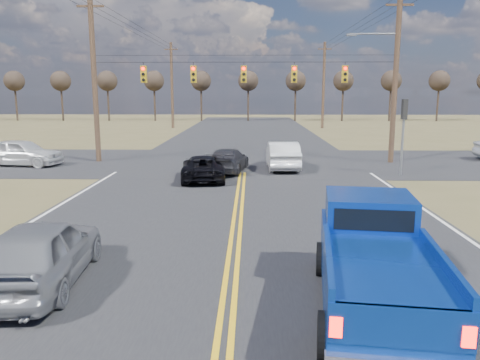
{
  "coord_description": "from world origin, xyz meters",
  "views": [
    {
      "loc": [
        0.45,
        -10.54,
        4.24
      ],
      "look_at": [
        0.11,
        4.04,
        1.5
      ],
      "focal_mm": 35.0,
      "sensor_mm": 36.0,
      "label": 1
    }
  ],
  "objects_px": {
    "white_car_queue": "(283,155)",
    "dgrey_car_queue": "(228,160)",
    "pickup_truck": "(374,261)",
    "cross_car_west": "(22,152)",
    "silver_suv": "(41,252)",
    "black_suv": "(203,168)"
  },
  "relations": [
    {
      "from": "pickup_truck",
      "to": "black_suv",
      "type": "relative_size",
      "value": 1.3
    },
    {
      "from": "dgrey_car_queue",
      "to": "cross_car_west",
      "type": "relative_size",
      "value": 0.95
    },
    {
      "from": "pickup_truck",
      "to": "white_car_queue",
      "type": "distance_m",
      "value": 17.29
    },
    {
      "from": "white_car_queue",
      "to": "dgrey_car_queue",
      "type": "bearing_deg",
      "value": 19.49
    },
    {
      "from": "pickup_truck",
      "to": "black_suv",
      "type": "height_order",
      "value": "pickup_truck"
    },
    {
      "from": "pickup_truck",
      "to": "dgrey_car_queue",
      "type": "bearing_deg",
      "value": 110.35
    },
    {
      "from": "silver_suv",
      "to": "white_car_queue",
      "type": "height_order",
      "value": "white_car_queue"
    },
    {
      "from": "dgrey_car_queue",
      "to": "cross_car_west",
      "type": "bearing_deg",
      "value": -0.38
    },
    {
      "from": "pickup_truck",
      "to": "cross_car_west",
      "type": "xyz_separation_m",
      "value": [
        -15.79,
        17.97,
        -0.21
      ]
    },
    {
      "from": "white_car_queue",
      "to": "cross_car_west",
      "type": "distance_m",
      "value": 15.15
    },
    {
      "from": "cross_car_west",
      "to": "silver_suv",
      "type": "bearing_deg",
      "value": -145.24
    },
    {
      "from": "silver_suv",
      "to": "dgrey_car_queue",
      "type": "height_order",
      "value": "silver_suv"
    },
    {
      "from": "white_car_queue",
      "to": "dgrey_car_queue",
      "type": "relative_size",
      "value": 1.07
    },
    {
      "from": "cross_car_west",
      "to": "dgrey_car_queue",
      "type": "bearing_deg",
      "value": -91.01
    },
    {
      "from": "silver_suv",
      "to": "cross_car_west",
      "type": "xyz_separation_m",
      "value": [
        -8.72,
        16.96,
        0.03
      ]
    },
    {
      "from": "cross_car_west",
      "to": "pickup_truck",
      "type": "bearing_deg",
      "value": -131.13
    },
    {
      "from": "black_suv",
      "to": "cross_car_west",
      "type": "relative_size",
      "value": 0.95
    },
    {
      "from": "black_suv",
      "to": "dgrey_car_queue",
      "type": "bearing_deg",
      "value": -120.78
    },
    {
      "from": "pickup_truck",
      "to": "silver_suv",
      "type": "relative_size",
      "value": 1.27
    },
    {
      "from": "black_suv",
      "to": "dgrey_car_queue",
      "type": "distance_m",
      "value": 2.62
    },
    {
      "from": "dgrey_car_queue",
      "to": "white_car_queue",
      "type": "bearing_deg",
      "value": -151.26
    },
    {
      "from": "cross_car_west",
      "to": "white_car_queue",
      "type": "bearing_deg",
      "value": -85.06
    }
  ]
}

